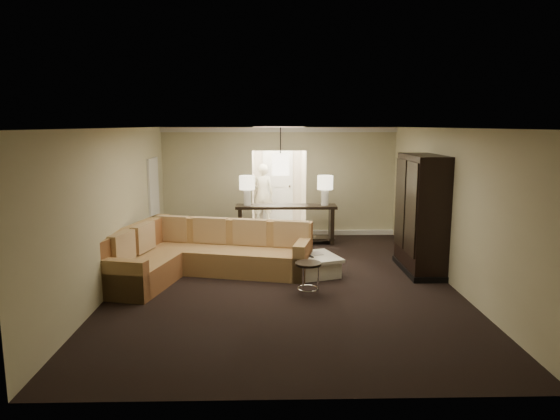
{
  "coord_description": "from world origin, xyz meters",
  "views": [
    {
      "loc": [
        -0.29,
        -8.83,
        2.86
      ],
      "look_at": [
        -0.05,
        1.2,
        1.14
      ],
      "focal_mm": 32.0,
      "sensor_mm": 36.0,
      "label": 1
    }
  ],
  "objects_px": {
    "console_table": "(286,221)",
    "person": "(263,190)",
    "sectional_sofa": "(198,255)",
    "armoire": "(421,216)",
    "drink_table": "(308,272)",
    "coffee_table": "(312,265)"
  },
  "relations": [
    {
      "from": "console_table",
      "to": "sectional_sofa",
      "type": "bearing_deg",
      "value": -123.67
    },
    {
      "from": "coffee_table",
      "to": "person",
      "type": "xyz_separation_m",
      "value": [
        -1.01,
        5.18,
        0.77
      ]
    },
    {
      "from": "drink_table",
      "to": "armoire",
      "type": "bearing_deg",
      "value": 29.75
    },
    {
      "from": "drink_table",
      "to": "person",
      "type": "height_order",
      "value": "person"
    },
    {
      "from": "console_table",
      "to": "drink_table",
      "type": "xyz_separation_m",
      "value": [
        0.24,
        -3.74,
        -0.16
      ]
    },
    {
      "from": "console_table",
      "to": "person",
      "type": "bearing_deg",
      "value": 103.7
    },
    {
      "from": "coffee_table",
      "to": "armoire",
      "type": "relative_size",
      "value": 0.51
    },
    {
      "from": "sectional_sofa",
      "to": "person",
      "type": "relative_size",
      "value": 2.0
    },
    {
      "from": "armoire",
      "to": "coffee_table",
      "type": "bearing_deg",
      "value": -174.42
    },
    {
      "from": "sectional_sofa",
      "to": "person",
      "type": "distance_m",
      "value": 5.31
    },
    {
      "from": "sectional_sofa",
      "to": "console_table",
      "type": "bearing_deg",
      "value": 69.26
    },
    {
      "from": "sectional_sofa",
      "to": "armoire",
      "type": "height_order",
      "value": "armoire"
    },
    {
      "from": "person",
      "to": "armoire",
      "type": "bearing_deg",
      "value": 123.53
    },
    {
      "from": "armoire",
      "to": "drink_table",
      "type": "bearing_deg",
      "value": -150.25
    },
    {
      "from": "armoire",
      "to": "person",
      "type": "relative_size",
      "value": 1.19
    },
    {
      "from": "console_table",
      "to": "armoire",
      "type": "height_order",
      "value": "armoire"
    },
    {
      "from": "coffee_table",
      "to": "person",
      "type": "height_order",
      "value": "person"
    },
    {
      "from": "coffee_table",
      "to": "armoire",
      "type": "bearing_deg",
      "value": 5.58
    },
    {
      "from": "coffee_table",
      "to": "person",
      "type": "relative_size",
      "value": 0.61
    },
    {
      "from": "console_table",
      "to": "person",
      "type": "relative_size",
      "value": 1.26
    },
    {
      "from": "coffee_table",
      "to": "drink_table",
      "type": "xyz_separation_m",
      "value": [
        -0.17,
        -1.11,
        0.21
      ]
    },
    {
      "from": "sectional_sofa",
      "to": "coffee_table",
      "type": "relative_size",
      "value": 3.27
    }
  ]
}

